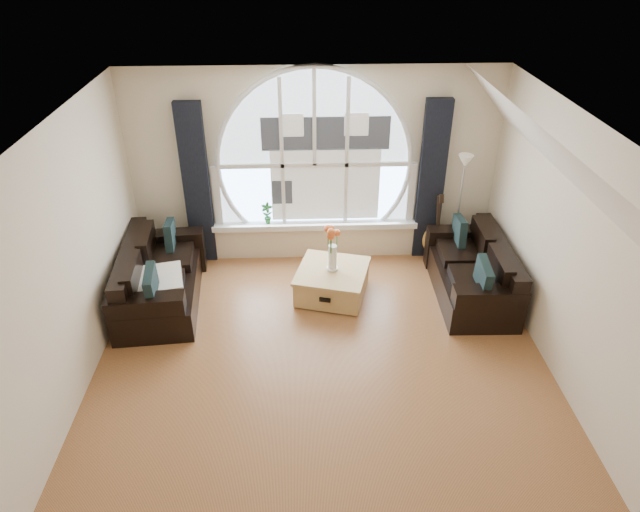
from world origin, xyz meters
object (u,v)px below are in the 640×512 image
(sofa_left, at_px, (160,275))
(sofa_right, at_px, (472,268))
(potted_plant, at_px, (267,213))
(vase_flowers, at_px, (333,243))
(floor_lamp, at_px, (458,210))
(coffee_chest, at_px, (332,281))
(guitar, at_px, (436,226))

(sofa_left, distance_m, sofa_right, 3.97)
(potted_plant, bearing_deg, vase_flowers, -49.03)
(vase_flowers, bearing_deg, potted_plant, 130.97)
(sofa_left, bearing_deg, floor_lamp, 7.73)
(sofa_right, height_order, coffee_chest, sofa_right)
(vase_flowers, xyz_separation_m, guitar, (1.52, 0.86, -0.25))
(vase_flowers, xyz_separation_m, potted_plant, (-0.86, 0.99, -0.07))
(potted_plant, bearing_deg, coffee_chest, -49.46)
(sofa_right, xyz_separation_m, floor_lamp, (-0.00, 0.87, 0.40))
(sofa_left, relative_size, floor_lamp, 1.10)
(sofa_right, bearing_deg, potted_plant, 159.49)
(floor_lamp, height_order, potted_plant, floor_lamp)
(sofa_left, xyz_separation_m, sofa_right, (3.97, -0.00, 0.00))
(coffee_chest, height_order, vase_flowers, vase_flowers)
(coffee_chest, bearing_deg, sofa_left, -162.82)
(sofa_left, relative_size, coffee_chest, 2.02)
(sofa_left, xyz_separation_m, guitar, (3.70, 0.93, 0.13))
(sofa_right, distance_m, potted_plant, 2.88)
(vase_flowers, xyz_separation_m, floor_lamp, (1.79, 0.80, 0.02))
(coffee_chest, bearing_deg, potted_plant, 146.10)
(sofa_left, height_order, guitar, guitar)
(coffee_chest, distance_m, floor_lamp, 2.05)
(potted_plant, bearing_deg, sofa_right, -21.96)
(guitar, bearing_deg, vase_flowers, -159.47)
(guitar, relative_size, potted_plant, 3.41)
(floor_lamp, xyz_separation_m, guitar, (-0.27, 0.06, -0.27))
(sofa_right, xyz_separation_m, guitar, (-0.27, 0.93, 0.13))
(coffee_chest, distance_m, potted_plant, 1.41)
(sofa_left, bearing_deg, guitar, 9.46)
(floor_lamp, relative_size, potted_plant, 5.14)
(guitar, bearing_deg, sofa_right, -82.58)
(sofa_left, relative_size, vase_flowers, 2.52)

